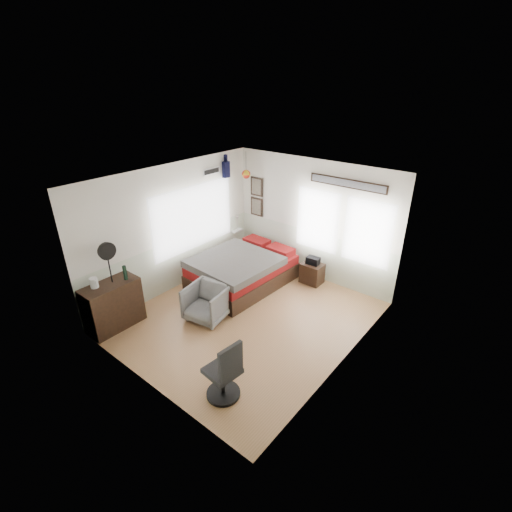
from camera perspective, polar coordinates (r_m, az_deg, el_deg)
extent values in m
cube|color=#A57347|center=(7.30, -1.39, -9.47)|extent=(4.00, 4.50, 0.01)
cube|color=silver|center=(8.30, 8.65, 5.43)|extent=(4.00, 0.02, 2.70)
cube|color=silver|center=(5.33, -17.54, -8.15)|extent=(4.00, 0.02, 2.70)
cube|color=silver|center=(7.94, -12.60, 4.11)|extent=(0.02, 4.50, 2.70)
cube|color=silver|center=(5.67, 14.15, -5.47)|extent=(0.02, 4.50, 2.70)
cube|color=white|center=(6.13, -1.66, 11.54)|extent=(4.00, 4.50, 0.02)
cube|color=beige|center=(8.61, 8.27, 0.43)|extent=(4.00, 0.01, 1.10)
cube|color=beige|center=(8.26, -12.03, -1.04)|extent=(0.01, 4.50, 1.10)
cube|color=beige|center=(6.12, 13.26, -11.85)|extent=(0.01, 4.50, 1.10)
cube|color=silver|center=(8.20, -9.53, 5.85)|extent=(0.03, 2.20, 1.35)
cube|color=silver|center=(8.18, 9.42, 5.43)|extent=(0.95, 0.03, 1.30)
cube|color=silver|center=(7.73, 16.78, 3.38)|extent=(0.95, 0.03, 1.30)
cube|color=black|center=(9.10, 0.10, 7.60)|extent=(0.35, 0.03, 0.45)
cube|color=black|center=(8.96, 0.11, 10.63)|extent=(0.35, 0.03, 0.45)
cube|color=#7F7259|center=(9.09, 0.03, 7.57)|extent=(0.27, 0.01, 0.37)
cube|color=#7F7259|center=(8.94, 0.04, 10.61)|extent=(0.27, 0.01, 0.37)
cube|color=black|center=(7.65, 13.88, 10.82)|extent=(1.65, 0.03, 0.18)
cube|color=gray|center=(7.64, 13.83, 10.80)|extent=(1.58, 0.01, 0.13)
cube|color=white|center=(8.34, -6.90, 12.83)|extent=(0.02, 0.48, 0.14)
sphere|color=red|center=(8.74, -1.53, 12.46)|extent=(0.20, 0.20, 0.20)
cube|color=#372014|center=(8.32, -2.06, -3.16)|extent=(1.65, 2.27, 0.35)
cube|color=maroon|center=(8.19, -2.09, -1.48)|extent=(1.60, 2.23, 0.20)
cube|color=#515050|center=(7.95, -3.25, -0.99)|extent=(1.68, 1.73, 0.15)
cube|color=maroon|center=(8.93, -0.17, 2.23)|extent=(0.62, 0.40, 0.15)
cube|color=maroon|center=(8.53, 3.62, 0.98)|extent=(0.62, 0.40, 0.15)
cube|color=#372014|center=(7.32, -21.12, -7.09)|extent=(0.48, 1.00, 0.90)
imported|color=gray|center=(7.16, -7.56, -7.13)|extent=(0.85, 0.87, 0.68)
cube|color=#372014|center=(8.43, 8.62, -2.62)|extent=(0.46, 0.37, 0.46)
cylinder|color=black|center=(5.84, -5.03, -20.27)|extent=(0.50, 0.50, 0.05)
cylinder|color=black|center=(5.69, -5.12, -18.77)|extent=(0.06, 0.06, 0.38)
cube|color=#2F2F2F|center=(5.53, -5.22, -17.15)|extent=(0.48, 0.48, 0.08)
cube|color=#2F2F2F|center=(5.23, -3.93, -15.90)|extent=(0.10, 0.41, 0.50)
cylinder|color=silver|center=(7.04, -23.67, -3.80)|extent=(0.14, 0.14, 0.18)
cube|color=silver|center=(6.97, -23.35, -3.96)|extent=(0.02, 0.02, 0.11)
cylinder|color=black|center=(7.08, -19.51, -2.45)|extent=(0.07, 0.07, 0.27)
cylinder|color=black|center=(7.01, -21.61, -1.61)|extent=(0.02, 0.02, 0.60)
cylinder|color=black|center=(6.87, -22.04, 0.76)|extent=(0.06, 0.30, 0.30)
cylinder|color=black|center=(6.84, -21.87, 0.67)|extent=(0.02, 0.32, 0.32)
cube|color=black|center=(8.28, 8.77, -0.71)|extent=(0.29, 0.20, 0.17)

